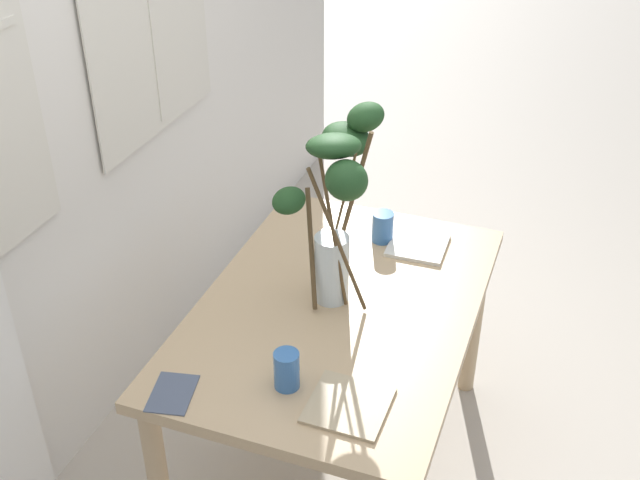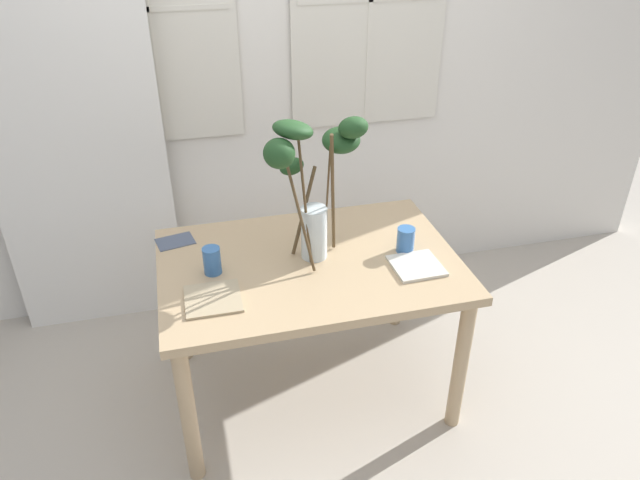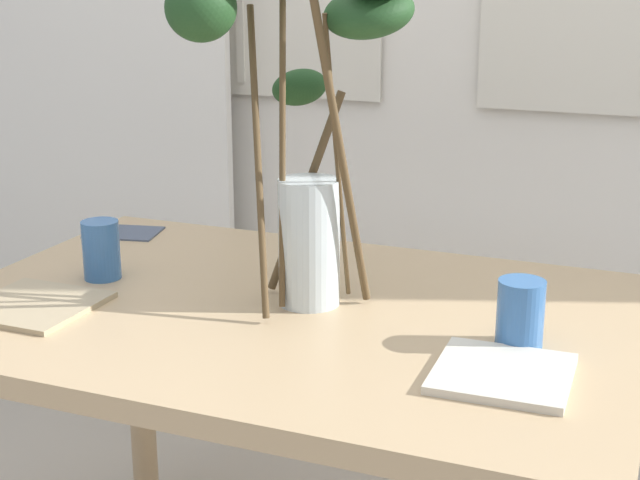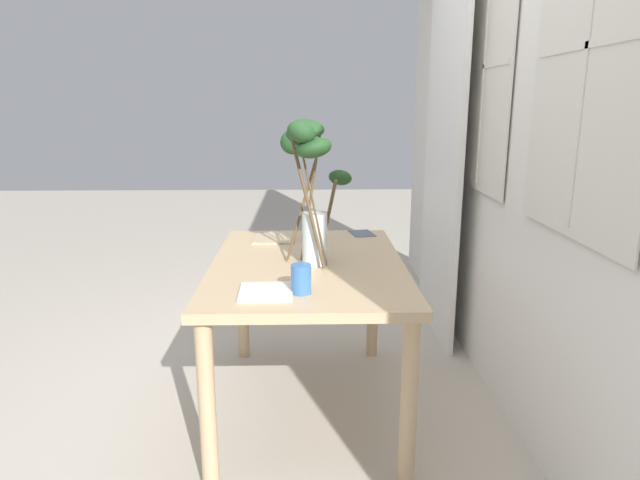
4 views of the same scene
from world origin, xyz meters
name	(u,v)px [view 3 (image 3 of 4)]	position (x,y,z in m)	size (l,w,h in m)	color
dining_table	(288,355)	(0.00, 0.00, 0.65)	(1.28, 0.88, 0.74)	tan
vase_with_branches	(301,95)	(0.02, 0.01, 1.13)	(0.47, 0.38, 0.66)	silver
drinking_glass_blue_left	(101,250)	(-0.41, 0.01, 0.80)	(0.07, 0.07, 0.12)	#386BAD
drinking_glass_blue_right	(520,313)	(0.43, -0.03, 0.80)	(0.08, 0.08, 0.11)	#386BAD
plate_square_left	(34,305)	(-0.43, -0.18, 0.75)	(0.22, 0.22, 0.01)	tan
plate_square_right	(503,373)	(0.43, -0.16, 0.75)	(0.20, 0.20, 0.01)	silver
napkin_folded	(124,232)	(-0.55, 0.30, 0.75)	(0.16, 0.12, 0.00)	#4C566B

